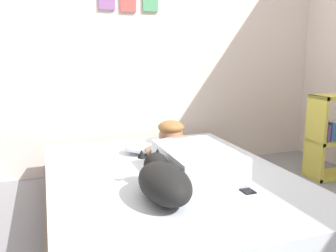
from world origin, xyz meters
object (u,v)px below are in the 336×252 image
bookshelf (333,136)px  bed (169,197)px  person_lying (189,154)px  cell_phone (245,189)px  pillow (156,145)px  dog (163,180)px  coffee_cup (159,149)px

bookshelf → bed: bearing=-168.5°
person_lying → cell_phone: (0.16, -0.47, -0.10)m
pillow → cell_phone: pillow is taller
dog → coffee_cup: 0.88m
bed → cell_phone: cell_phone is taller
dog → pillow: bearing=75.1°
person_lying → bookshelf: bearing=11.3°
person_lying → coffee_cup: bearing=100.2°
bed → dog: size_ratio=3.56×
bookshelf → pillow: bearing=173.8°
bed → coffee_cup: 0.51m
dog → bookshelf: size_ratio=0.77×
bed → pillow: 0.56m
person_lying → bed: bearing=-166.1°
bed → pillow: (0.07, 0.51, 0.22)m
pillow → bookshelf: bearing=-6.2°
coffee_cup → bookshelf: size_ratio=0.17×
person_lying → bookshelf: size_ratio=1.23×
bed → dog: (-0.17, -0.39, 0.27)m
cell_phone → bookshelf: 1.55m
pillow → bookshelf: (1.60, -0.17, -0.01)m
coffee_cup → pillow: bearing=98.8°
dog → bookshelf: bearing=21.7°
pillow → dog: bearing=-104.9°
pillow → person_lying: person_lying is taller
coffee_cup → bookshelf: bearing=-4.2°
bed → person_lying: size_ratio=2.23×
person_lying → coffee_cup: 0.43m
person_lying → cell_phone: size_ratio=6.57×
coffee_cup → bed: bearing=-100.0°
dog → person_lying: bearing=52.9°
pillow → bookshelf: bookshelf is taller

